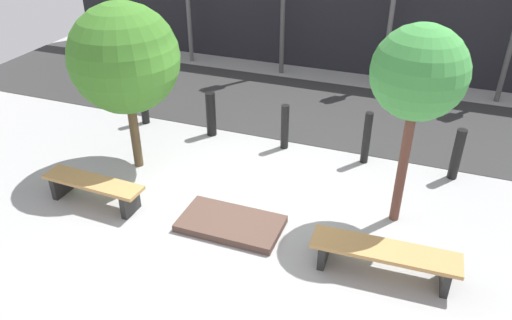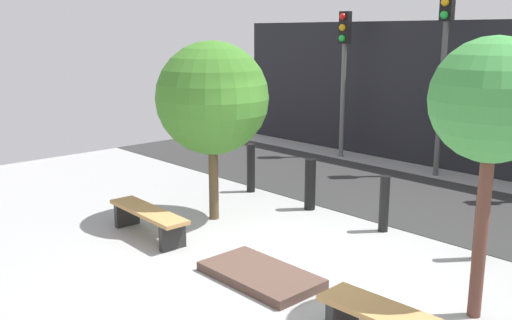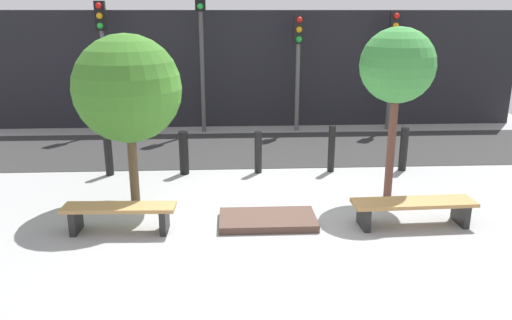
{
  "view_description": "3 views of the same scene",
  "coord_description": "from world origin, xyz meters",
  "px_view_note": "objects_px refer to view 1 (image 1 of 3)",
  "views": [
    {
      "loc": [
        2.53,
        -5.97,
        4.86
      ],
      "look_at": [
        0.3,
        -0.01,
        1.09
      ],
      "focal_mm": 35.0,
      "sensor_mm": 36.0,
      "label": 1
    },
    {
      "loc": [
        5.02,
        -5.06,
        3.15
      ],
      "look_at": [
        -0.32,
        -0.11,
        1.51
      ],
      "focal_mm": 40.0,
      "sensor_mm": 36.0,
      "label": 2
    },
    {
      "loc": [
        -0.59,
        -7.91,
        3.35
      ],
      "look_at": [
        -0.19,
        -0.33,
        1.09
      ],
      "focal_mm": 35.0,
      "sensor_mm": 36.0,
      "label": 3
    }
  ],
  "objects_px": {
    "planter_bed": "(231,224)",
    "bollard_far_left": "(144,102)",
    "bollard_far_right": "(457,154)",
    "tree_behind_left_bench": "(124,59)",
    "bollard_left": "(211,114)",
    "bench_right": "(384,255)",
    "bench_left": "(94,187)",
    "tree_behind_right_bench": "(419,74)",
    "bollard_center": "(285,127)",
    "bollard_right": "(367,138)"
  },
  "relations": [
    {
      "from": "bollard_far_right",
      "to": "bollard_left",
      "type": "bearing_deg",
      "value": 180.0
    },
    {
      "from": "tree_behind_left_bench",
      "to": "bollard_far_left",
      "type": "distance_m",
      "value": 2.4
    },
    {
      "from": "bench_right",
      "to": "bollard_far_left",
      "type": "relative_size",
      "value": 2.05
    },
    {
      "from": "tree_behind_left_bench",
      "to": "bollard_center",
      "type": "height_order",
      "value": "tree_behind_left_bench"
    },
    {
      "from": "tree_behind_left_bench",
      "to": "bollard_left",
      "type": "height_order",
      "value": "tree_behind_left_bench"
    },
    {
      "from": "planter_bed",
      "to": "bollard_left",
      "type": "height_order",
      "value": "bollard_left"
    },
    {
      "from": "bollard_left",
      "to": "tree_behind_left_bench",
      "type": "bearing_deg",
      "value": -115.44
    },
    {
      "from": "tree_behind_left_bench",
      "to": "tree_behind_right_bench",
      "type": "bearing_deg",
      "value": 0.0
    },
    {
      "from": "tree_behind_right_bench",
      "to": "bollard_far_right",
      "type": "bearing_deg",
      "value": 62.77
    },
    {
      "from": "bollard_right",
      "to": "bollard_far_right",
      "type": "height_order",
      "value": "bollard_right"
    },
    {
      "from": "bollard_left",
      "to": "bollard_far_right",
      "type": "height_order",
      "value": "bollard_far_right"
    },
    {
      "from": "tree_behind_right_bench",
      "to": "bollard_left",
      "type": "bearing_deg",
      "value": 157.85
    },
    {
      "from": "bench_right",
      "to": "bollard_center",
      "type": "distance_m",
      "value": 3.75
    },
    {
      "from": "bollard_right",
      "to": "tree_behind_right_bench",
      "type": "bearing_deg",
      "value": -64.56
    },
    {
      "from": "bollard_left",
      "to": "bollard_center",
      "type": "distance_m",
      "value": 1.59
    },
    {
      "from": "bench_right",
      "to": "bollard_far_left",
      "type": "height_order",
      "value": "bollard_far_left"
    },
    {
      "from": "tree_behind_right_bench",
      "to": "bollard_far_left",
      "type": "xyz_separation_m",
      "value": [
        -5.53,
        1.6,
        -1.94
      ]
    },
    {
      "from": "bollard_center",
      "to": "bollard_far_right",
      "type": "distance_m",
      "value": 3.18
    },
    {
      "from": "tree_behind_left_bench",
      "to": "bollard_left",
      "type": "xyz_separation_m",
      "value": [
        0.76,
        1.6,
        -1.61
      ]
    },
    {
      "from": "bench_left",
      "to": "tree_behind_right_bench",
      "type": "relative_size",
      "value": 0.57
    },
    {
      "from": "bollard_far_left",
      "to": "bollard_left",
      "type": "relative_size",
      "value": 1.05
    },
    {
      "from": "bench_left",
      "to": "tree_behind_left_bench",
      "type": "height_order",
      "value": "tree_behind_left_bench"
    },
    {
      "from": "bench_right",
      "to": "bollard_far_left",
      "type": "xyz_separation_m",
      "value": [
        -5.53,
        2.92,
        0.17
      ]
    },
    {
      "from": "planter_bed",
      "to": "tree_behind_right_bench",
      "type": "distance_m",
      "value": 3.52
    },
    {
      "from": "bench_right",
      "to": "tree_behind_right_bench",
      "type": "height_order",
      "value": "tree_behind_right_bench"
    },
    {
      "from": "bench_left",
      "to": "tree_behind_right_bench",
      "type": "bearing_deg",
      "value": 17.73
    },
    {
      "from": "bollard_left",
      "to": "bollard_right",
      "type": "xyz_separation_m",
      "value": [
        3.18,
        0.0,
        0.04
      ]
    },
    {
      "from": "tree_behind_left_bench",
      "to": "bollard_far_left",
      "type": "bearing_deg",
      "value": 117.23
    },
    {
      "from": "planter_bed",
      "to": "bollard_far_right",
      "type": "distance_m",
      "value": 4.21
    },
    {
      "from": "bench_right",
      "to": "bollard_right",
      "type": "bearing_deg",
      "value": 102.54
    },
    {
      "from": "bollard_left",
      "to": "bollard_far_right",
      "type": "distance_m",
      "value": 4.77
    },
    {
      "from": "bollard_left",
      "to": "bollard_far_right",
      "type": "bearing_deg",
      "value": 0.0
    },
    {
      "from": "tree_behind_right_bench",
      "to": "bollard_far_right",
      "type": "height_order",
      "value": "tree_behind_right_bench"
    },
    {
      "from": "bollard_far_left",
      "to": "bench_right",
      "type": "bearing_deg",
      "value": -27.84
    },
    {
      "from": "bollard_right",
      "to": "bollard_center",
      "type": "bearing_deg",
      "value": 180.0
    },
    {
      "from": "bollard_far_right",
      "to": "bollard_right",
      "type": "bearing_deg",
      "value": 180.0
    },
    {
      "from": "tree_behind_right_bench",
      "to": "bench_left",
      "type": "bearing_deg",
      "value": -164.37
    },
    {
      "from": "tree_behind_left_bench",
      "to": "bollard_far_right",
      "type": "distance_m",
      "value": 5.98
    },
    {
      "from": "tree_behind_right_bench",
      "to": "tree_behind_left_bench",
      "type": "bearing_deg",
      "value": 180.0
    },
    {
      "from": "planter_bed",
      "to": "bollard_far_right",
      "type": "bearing_deg",
      "value": 40.56
    },
    {
      "from": "tree_behind_right_bench",
      "to": "bollard_far_right",
      "type": "xyz_separation_m",
      "value": [
        0.83,
        1.6,
        -1.95
      ]
    },
    {
      "from": "planter_bed",
      "to": "bollard_far_left",
      "type": "distance_m",
      "value": 4.21
    },
    {
      "from": "bench_right",
      "to": "planter_bed",
      "type": "relative_size",
      "value": 1.26
    },
    {
      "from": "bollard_left",
      "to": "bollard_center",
      "type": "height_order",
      "value": "bollard_left"
    },
    {
      "from": "bench_right",
      "to": "planter_bed",
      "type": "bearing_deg",
      "value": 173.03
    },
    {
      "from": "planter_bed",
      "to": "bollard_far_right",
      "type": "xyz_separation_m",
      "value": [
        3.18,
        2.72,
        0.42
      ]
    },
    {
      "from": "bollard_left",
      "to": "bench_left",
      "type": "bearing_deg",
      "value": -104.65
    },
    {
      "from": "bollard_far_right",
      "to": "tree_behind_right_bench",
      "type": "bearing_deg",
      "value": -117.23
    },
    {
      "from": "bench_right",
      "to": "planter_bed",
      "type": "xyz_separation_m",
      "value": [
        -2.35,
        0.2,
        -0.25
      ]
    },
    {
      "from": "bench_left",
      "to": "bollard_left",
      "type": "distance_m",
      "value": 3.02
    }
  ]
}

